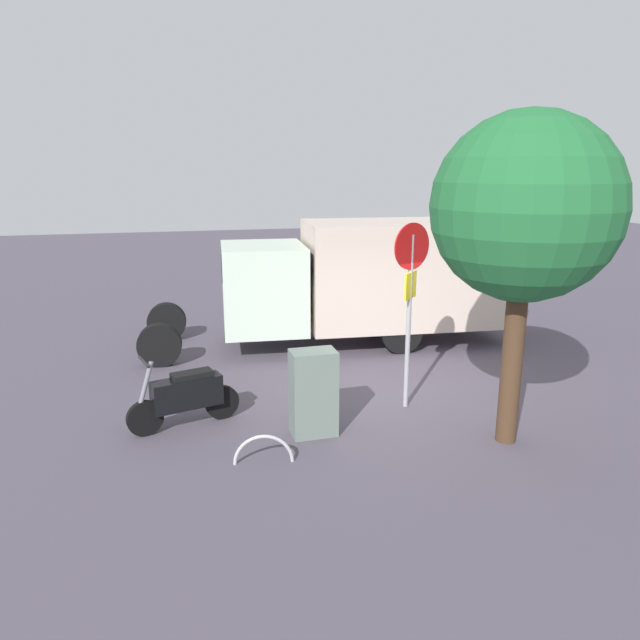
# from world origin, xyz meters

# --- Properties ---
(ground_plane) EXTENTS (60.00, 60.00, 0.00)m
(ground_plane) POSITION_xyz_m (0.00, 0.00, 0.00)
(ground_plane) COLOR #4D4653
(box_truck_near) EXTENTS (8.52, 2.82, 2.81)m
(box_truck_near) POSITION_xyz_m (-0.78, -3.48, 1.58)
(box_truck_near) COLOR black
(box_truck_near) RESTS_ON ground
(motorcycle) EXTENTS (1.77, 0.75, 1.20)m
(motorcycle) POSITION_xyz_m (3.45, 0.25, 0.52)
(motorcycle) COLOR black
(motorcycle) RESTS_ON ground
(stop_sign) EXTENTS (0.71, 0.33, 3.15)m
(stop_sign) POSITION_xyz_m (-0.22, 0.37, 2.10)
(stop_sign) COLOR #9E9EA3
(stop_sign) RESTS_ON ground
(street_tree) EXTENTS (2.61, 2.61, 4.77)m
(street_tree) POSITION_xyz_m (-1.19, 1.95, 3.44)
(street_tree) COLOR #47301E
(street_tree) RESTS_ON ground
(utility_cabinet) EXTENTS (0.69, 0.46, 1.34)m
(utility_cabinet) POSITION_xyz_m (1.57, 1.01, 0.67)
(utility_cabinet) COLOR slate
(utility_cabinet) RESTS_ON ground
(bike_rack_hoop) EXTENTS (0.85, 0.17, 0.85)m
(bike_rack_hoop) POSITION_xyz_m (2.47, 1.74, 0.00)
(bike_rack_hoop) COLOR #B7B7BC
(bike_rack_hoop) RESTS_ON ground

